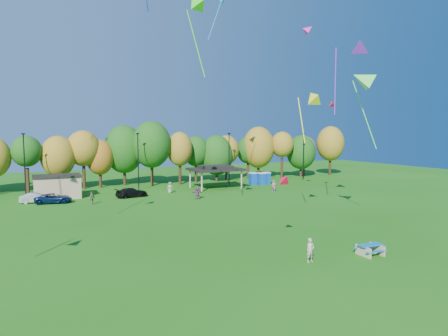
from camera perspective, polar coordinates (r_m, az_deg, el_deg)
name	(u,v)px	position (r m, az deg, el deg)	size (l,w,h in m)	color
ground	(258,272)	(27.37, 4.86, -14.60)	(160.00, 160.00, 0.00)	#19600F
tree_line	(112,152)	(68.77, -15.73, 2.20)	(93.57, 10.55, 11.15)	black
lamp_posts	(138,160)	(64.08, -12.16, 1.16)	(64.50, 0.25, 9.09)	black
utility_building	(57,186)	(60.65, -22.72, -2.44)	(6.30, 4.30, 3.25)	tan
pavilion	(216,169)	(65.35, -1.22, -0.12)	(8.20, 6.20, 3.77)	tan
porta_potties	(260,178)	(70.41, 5.21, -1.50)	(3.75, 2.00, 2.18)	#0C46A4
picnic_table	(370,249)	(32.55, 20.16, -10.79)	(1.93, 1.62, 0.82)	tan
kite_flyer	(310,250)	(29.62, 12.23, -11.40)	(0.63, 0.41, 1.73)	#C5AB94
car_b	(36,198)	(57.79, -25.24, -3.88)	(1.40, 4.01, 1.32)	#AFB0B5
car_c	(54,198)	(56.58, -23.17, -4.01)	(2.12, 4.59, 1.28)	#0B2045
car_d	(132,193)	(58.30, -13.04, -3.44)	(1.85, 4.55, 1.32)	black
far_person_0	(197,193)	(55.16, -3.81, -3.58)	(1.62, 0.52, 1.75)	#873881
far_person_1	(92,198)	(53.78, -18.34, -4.12)	(0.95, 0.40, 1.63)	olive
far_person_3	(274,186)	(62.21, 7.10, -2.58)	(0.66, 0.43, 1.82)	#C05A91
far_person_4	(170,187)	(61.09, -7.74, -2.78)	(0.83, 0.54, 1.71)	#9A9B6A
kite_1	(285,179)	(31.48, 8.73, -1.60)	(1.14, 1.40, 1.28)	red
kite_5	(359,45)	(46.26, 18.77, 16.25)	(4.18, 4.58, 8.73)	purple
kite_8	(332,103)	(56.98, 15.14, 8.93)	(1.54, 1.68, 1.35)	#C4173D
kite_9	(309,29)	(49.38, 12.01, 18.82)	(1.75, 1.53, 1.47)	#DE259F
kite_10	(196,3)	(38.40, -4.07, 22.51)	(2.45, 4.45, 7.55)	#3CD71C
kite_14	(362,80)	(39.55, 19.11, 11.81)	(4.35, 3.54, 7.76)	#55E450
kite_15	(313,97)	(41.41, 12.59, 9.83)	(1.97, 3.57, 5.69)	#FFFC1A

